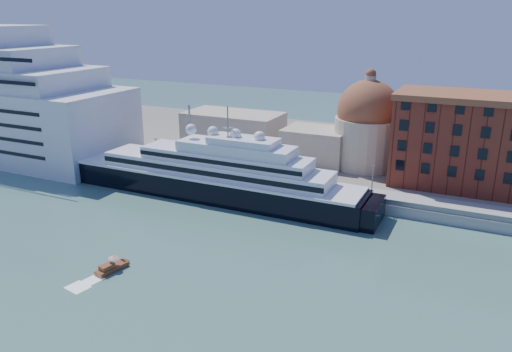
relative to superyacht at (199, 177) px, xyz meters
The scene contains 10 objects.
ground 26.16m from the superyacht, 63.27° to the right, with size 400.00×400.00×0.00m, color #3B6660.
quay 16.33m from the superyacht, 43.54° to the left, with size 180.00×10.00×2.50m, color gray.
land 53.40m from the superyacht, 77.45° to the left, with size 260.00×72.00×2.00m, color slate.
quay_fence 13.37m from the superyacht, 29.32° to the left, with size 180.00×0.10×1.20m, color slate.
superyacht is the anchor object (origin of this frame).
service_barge 22.50m from the superyacht, behind, with size 13.08×6.22×2.83m.
water_taxi 41.34m from the superyacht, 80.75° to the right, with size 3.16×6.33×2.88m.
warehouse 70.48m from the superyacht, 24.52° to the left, with size 43.00×19.00×23.25m.
church 39.59m from the superyacht, 62.64° to the left, with size 66.00×18.00×25.50m.
lamp_posts 10.68m from the superyacht, 96.70° to the left, with size 120.80×2.40×18.00m.
Camera 1 is at (51.82, -78.00, 43.64)m, focal length 35.00 mm.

